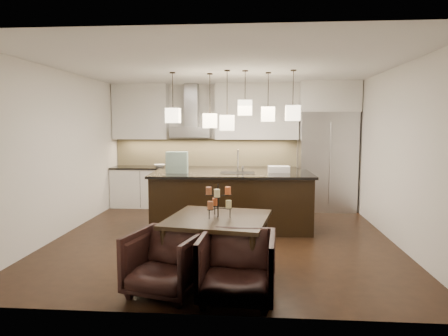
# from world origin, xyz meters

# --- Properties ---
(floor) EXTENTS (5.50, 5.50, 0.02)m
(floor) POSITION_xyz_m (0.00, 0.00, -0.01)
(floor) COLOR black
(floor) RESTS_ON ground
(ceiling) EXTENTS (5.50, 5.50, 0.02)m
(ceiling) POSITION_xyz_m (0.00, 0.00, 2.81)
(ceiling) COLOR white
(ceiling) RESTS_ON wall_back
(wall_back) EXTENTS (5.50, 0.02, 2.80)m
(wall_back) POSITION_xyz_m (0.00, 2.76, 1.40)
(wall_back) COLOR silver
(wall_back) RESTS_ON ground
(wall_front) EXTENTS (5.50, 0.02, 2.80)m
(wall_front) POSITION_xyz_m (0.00, -2.76, 1.40)
(wall_front) COLOR silver
(wall_front) RESTS_ON ground
(wall_left) EXTENTS (0.02, 5.50, 2.80)m
(wall_left) POSITION_xyz_m (-2.76, 0.00, 1.40)
(wall_left) COLOR silver
(wall_left) RESTS_ON ground
(wall_right) EXTENTS (0.02, 5.50, 2.80)m
(wall_right) POSITION_xyz_m (2.76, 0.00, 1.40)
(wall_right) COLOR silver
(wall_right) RESTS_ON ground
(refrigerator) EXTENTS (1.20, 0.72, 2.15)m
(refrigerator) POSITION_xyz_m (2.10, 2.38, 1.07)
(refrigerator) COLOR #B7B7BA
(refrigerator) RESTS_ON floor
(fridge_panel) EXTENTS (1.26, 0.72, 0.65)m
(fridge_panel) POSITION_xyz_m (2.10, 2.38, 2.47)
(fridge_panel) COLOR silver
(fridge_panel) RESTS_ON refrigerator
(lower_cabinets) EXTENTS (4.21, 0.62, 0.88)m
(lower_cabinets) POSITION_xyz_m (-0.62, 2.43, 0.44)
(lower_cabinets) COLOR silver
(lower_cabinets) RESTS_ON floor
(countertop) EXTENTS (4.21, 0.66, 0.04)m
(countertop) POSITION_xyz_m (-0.62, 2.43, 0.90)
(countertop) COLOR black
(countertop) RESTS_ON lower_cabinets
(backsplash) EXTENTS (4.21, 0.02, 0.63)m
(backsplash) POSITION_xyz_m (-0.62, 2.73, 1.24)
(backsplash) COLOR #CBBE88
(backsplash) RESTS_ON countertop
(upper_cab_left) EXTENTS (1.25, 0.35, 1.25)m
(upper_cab_left) POSITION_xyz_m (-2.10, 2.57, 2.17)
(upper_cab_left) COLOR silver
(upper_cab_left) RESTS_ON wall_back
(upper_cab_right) EXTENTS (1.85, 0.35, 1.25)m
(upper_cab_right) POSITION_xyz_m (0.55, 2.57, 2.17)
(upper_cab_right) COLOR silver
(upper_cab_right) RESTS_ON wall_back
(hood_canopy) EXTENTS (0.90, 0.52, 0.24)m
(hood_canopy) POSITION_xyz_m (-0.93, 2.48, 1.72)
(hood_canopy) COLOR #B7B7BA
(hood_canopy) RESTS_ON wall_back
(hood_chimney) EXTENTS (0.30, 0.28, 0.96)m
(hood_chimney) POSITION_xyz_m (-0.93, 2.59, 2.32)
(hood_chimney) COLOR #B7B7BA
(hood_chimney) RESTS_ON hood_canopy
(fruit_bowl) EXTENTS (0.32, 0.32, 0.06)m
(fruit_bowl) POSITION_xyz_m (-1.64, 2.38, 0.95)
(fruit_bowl) COLOR silver
(fruit_bowl) RESTS_ON countertop
(island_body) EXTENTS (2.82, 1.22, 0.98)m
(island_body) POSITION_xyz_m (0.11, 0.60, 0.49)
(island_body) COLOR black
(island_body) RESTS_ON floor
(island_top) EXTENTS (2.92, 1.31, 0.04)m
(island_top) POSITION_xyz_m (0.11, 0.60, 1.00)
(island_top) COLOR black
(island_top) RESTS_ON island_body
(faucet) EXTENTS (0.12, 0.27, 0.42)m
(faucet) POSITION_xyz_m (0.21, 0.72, 1.23)
(faucet) COLOR silver
(faucet) RESTS_ON island_top
(tote_bag) EXTENTS (0.39, 0.22, 0.38)m
(tote_bag) POSITION_xyz_m (-0.86, 0.49, 1.21)
(tote_bag) COLOR #1C5137
(tote_bag) RESTS_ON island_top
(food_container) EXTENTS (0.39, 0.28, 0.11)m
(food_container) POSITION_xyz_m (0.96, 0.73, 1.08)
(food_container) COLOR silver
(food_container) RESTS_ON island_top
(dining_table) EXTENTS (1.38, 1.38, 0.73)m
(dining_table) POSITION_xyz_m (0.07, -1.61, 0.36)
(dining_table) COLOR black
(dining_table) RESTS_ON floor
(candelabra) EXTENTS (0.40, 0.40, 0.43)m
(candelabra) POSITION_xyz_m (0.07, -1.61, 0.94)
(candelabra) COLOR black
(candelabra) RESTS_ON dining_table
(candle_a) EXTENTS (0.08, 0.08, 0.10)m
(candle_a) POSITION_xyz_m (0.20, -1.63, 0.90)
(candle_a) COLOR beige
(candle_a) RESTS_ON candelabra
(candle_b) EXTENTS (0.08, 0.08, 0.10)m
(candle_b) POSITION_xyz_m (0.02, -1.49, 0.90)
(candle_b) COLOR #CD5929
(candle_b) RESTS_ON candelabra
(candle_c) EXTENTS (0.08, 0.08, 0.10)m
(candle_c) POSITION_xyz_m (-0.02, -1.72, 0.90)
(candle_c) COLOR #9A5634
(candle_c) RESTS_ON candelabra
(candle_d) EXTENTS (0.08, 0.08, 0.10)m
(candle_d) POSITION_xyz_m (0.18, -1.54, 1.05)
(candle_d) COLOR #CD5929
(candle_d) RESTS_ON candelabra
(candle_e) EXTENTS (0.08, 0.08, 0.10)m
(candle_e) POSITION_xyz_m (-0.06, -1.57, 1.05)
(candle_e) COLOR #9A5634
(candle_e) RESTS_ON candelabra
(candle_f) EXTENTS (0.08, 0.08, 0.10)m
(candle_f) POSITION_xyz_m (0.06, -1.74, 1.05)
(candle_f) COLOR beige
(candle_f) RESTS_ON candelabra
(armchair_left) EXTENTS (0.94, 0.95, 0.71)m
(armchair_left) POSITION_xyz_m (-0.46, -2.26, 0.36)
(armchair_left) COLOR black
(armchair_left) RESTS_ON floor
(armchair_right) EXTENTS (0.84, 0.86, 0.74)m
(armchair_right) POSITION_xyz_m (0.34, -2.39, 0.37)
(armchair_right) COLOR black
(armchair_right) RESTS_ON floor
(pendant_a) EXTENTS (0.24, 0.24, 0.26)m
(pendant_a) POSITION_xyz_m (-0.94, 0.56, 2.04)
(pendant_a) COLOR #FFEABD
(pendant_a) RESTS_ON ceiling
(pendant_b) EXTENTS (0.24, 0.24, 0.26)m
(pendant_b) POSITION_xyz_m (-0.30, 0.77, 1.95)
(pendant_b) COLOR #FFEABD
(pendant_b) RESTS_ON ceiling
(pendant_c) EXTENTS (0.24, 0.24, 0.26)m
(pendant_c) POSITION_xyz_m (0.35, 0.41, 2.17)
(pendant_c) COLOR #FFEABD
(pendant_c) RESTS_ON ceiling
(pendant_d) EXTENTS (0.24, 0.24, 0.26)m
(pendant_d) POSITION_xyz_m (0.75, 0.71, 2.07)
(pendant_d) COLOR #FFEABD
(pendant_d) RESTS_ON ceiling
(pendant_e) EXTENTS (0.24, 0.24, 0.26)m
(pendant_e) POSITION_xyz_m (1.16, 0.41, 2.08)
(pendant_e) COLOR #FFEABD
(pendant_e) RESTS_ON ceiling
(pendant_f) EXTENTS (0.24, 0.24, 0.26)m
(pendant_f) POSITION_xyz_m (0.04, 0.36, 1.91)
(pendant_f) COLOR #FFEABD
(pendant_f) RESTS_ON ceiling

